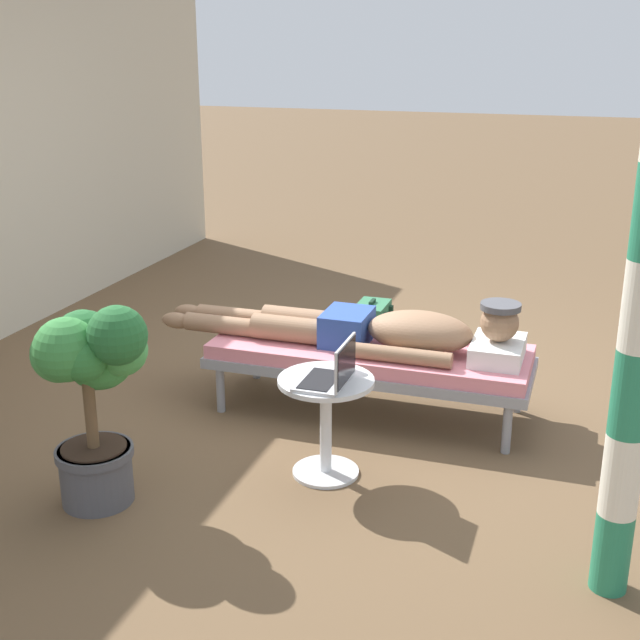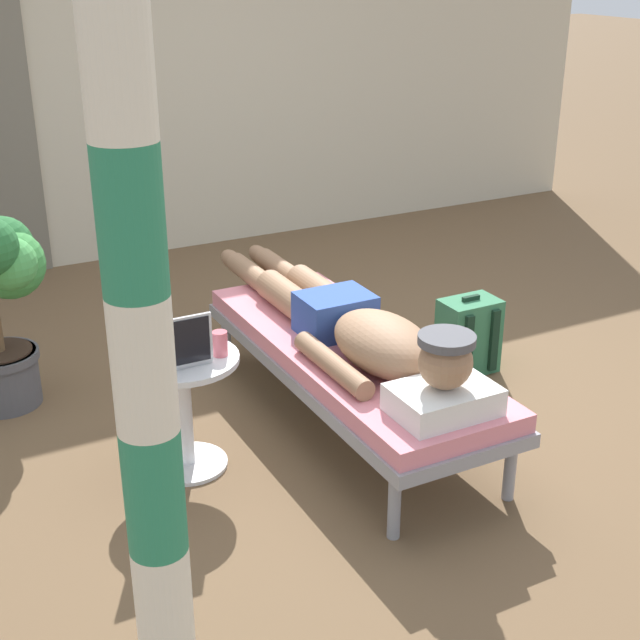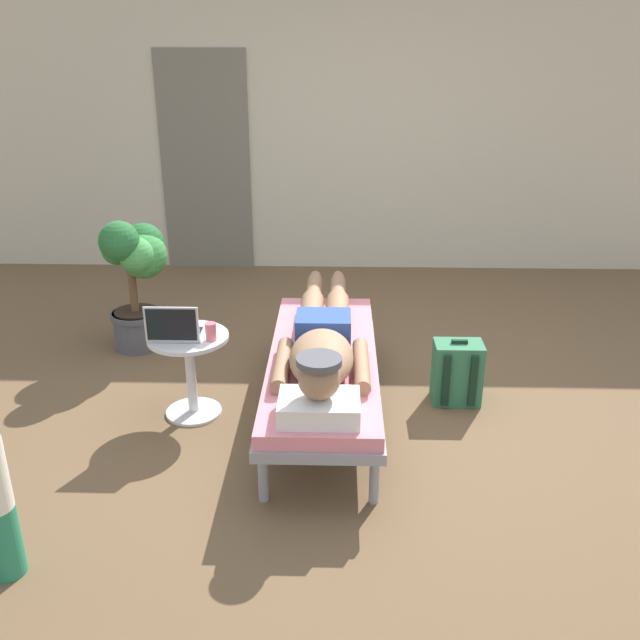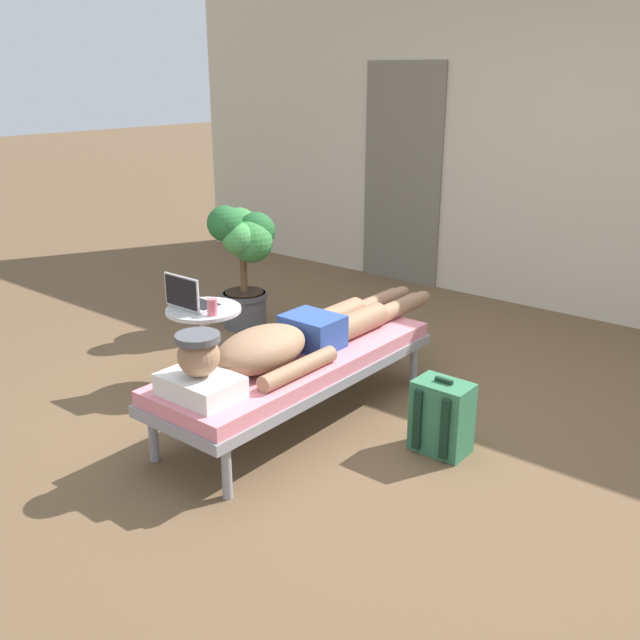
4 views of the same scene
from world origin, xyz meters
The scene contains 10 objects.
ground_plane centered at (0.00, 0.00, 0.00)m, with size 40.00×40.00×0.00m, color brown.
house_wall_back centered at (-0.25, 2.82, 1.35)m, with size 7.60×0.20×2.70m, color beige.
house_door_panel centered at (-1.43, 2.71, 1.02)m, with size 0.84×0.03×2.04m, color #6D6759.
lounge_chair centered at (-0.25, -0.17, 0.35)m, with size 0.65×1.87×0.42m.
person_reclining centered at (-0.25, -0.23, 0.52)m, with size 0.53×2.17×0.33m.
side_table centered at (-1.04, -0.16, 0.36)m, with size 0.48×0.48×0.52m.
laptop centered at (-1.10, -0.21, 0.58)m, with size 0.31×0.24×0.23m.
drink_glass centered at (-0.89, -0.22, 0.58)m, with size 0.06×0.06×0.11m, color #D86672.
backpack centered at (0.59, 0.04, 0.20)m, with size 0.30×0.26×0.42m.
potted_plant centered at (-1.62, 0.79, 0.65)m, with size 0.49×0.56×1.00m.
Camera 3 is at (-0.16, -3.87, 2.19)m, focal length 38.98 mm.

